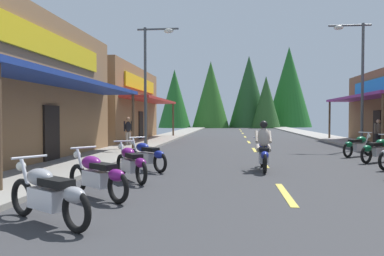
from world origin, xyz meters
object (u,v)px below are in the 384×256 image
(pedestrian_browsing, at_px, (128,130))
(motorcycle_parked_right_5, at_px, (378,149))
(motorcycle_parked_left_3, at_px, (146,155))
(streetlamp_right, at_px, (356,68))
(pedestrian_by_shop, at_px, (378,132))
(streetlamp_left, at_px, (151,70))
(motorcycle_parked_right_6, at_px, (358,145))
(motorcycle_parked_left_2, at_px, (131,162))
(rider_cruising_lead, at_px, (263,150))
(motorcycle_parked_left_0, at_px, (48,193))
(motorcycle_parked_left_1, at_px, (97,175))

(pedestrian_browsing, bearing_deg, motorcycle_parked_right_5, 13.04)
(motorcycle_parked_left_3, bearing_deg, streetlamp_right, -93.85)
(pedestrian_by_shop, bearing_deg, streetlamp_right, -111.75)
(pedestrian_by_shop, bearing_deg, streetlamp_left, -111.68)
(motorcycle_parked_right_6, distance_m, motorcycle_parked_left_2, 10.47)
(motorcycle_parked_left_3, bearing_deg, motorcycle_parked_right_6, -105.87)
(motorcycle_parked_right_5, relative_size, rider_cruising_lead, 0.81)
(streetlamp_right, height_order, pedestrian_browsing, streetlamp_right)
(pedestrian_browsing, bearing_deg, streetlamp_left, 0.74)
(motorcycle_parked_right_5, distance_m, motorcycle_parked_left_3, 8.57)
(pedestrian_by_shop, bearing_deg, motorcycle_parked_right_6, -59.45)
(motorcycle_parked_left_3, distance_m, pedestrian_by_shop, 13.56)
(motorcycle_parked_right_6, distance_m, rider_cruising_lead, 6.27)
(streetlamp_left, height_order, pedestrian_by_shop, streetlamp_left)
(streetlamp_left, height_order, streetlamp_right, streetlamp_right)
(motorcycle_parked_left_3, height_order, pedestrian_browsing, pedestrian_browsing)
(motorcycle_parked_left_2, relative_size, pedestrian_browsing, 1.06)
(motorcycle_parked_right_5, xyz_separation_m, motorcycle_parked_left_3, (-8.06, -2.91, 0.00))
(motorcycle_parked_left_2, bearing_deg, motorcycle_parked_right_5, -95.12)
(streetlamp_right, xyz_separation_m, rider_cruising_lead, (-5.47, -8.26, -3.59))
(streetlamp_right, distance_m, pedestrian_browsing, 12.66)
(motorcycle_parked_left_3, xyz_separation_m, rider_cruising_lead, (3.66, 0.38, 0.17))
(streetlamp_left, height_order, pedestrian_browsing, streetlamp_left)
(motorcycle_parked_left_0, height_order, pedestrian_by_shop, pedestrian_by_shop)
(motorcycle_parked_left_1, bearing_deg, motorcycle_parked_right_6, -95.57)
(motorcycle_parked_right_5, distance_m, pedestrian_by_shop, 6.31)
(streetlamp_left, relative_size, pedestrian_by_shop, 4.02)
(motorcycle_parked_left_2, height_order, pedestrian_browsing, pedestrian_browsing)
(streetlamp_right, distance_m, motorcycle_parked_left_1, 16.07)
(pedestrian_by_shop, height_order, pedestrian_browsing, pedestrian_browsing)
(motorcycle_parked_right_5, distance_m, pedestrian_browsing, 12.57)
(streetlamp_right, height_order, motorcycle_parked_left_1, streetlamp_right)
(motorcycle_parked_left_2, xyz_separation_m, rider_cruising_lead, (3.63, 2.26, 0.17))
(streetlamp_left, relative_size, streetlamp_right, 0.96)
(motorcycle_parked_left_0, xyz_separation_m, pedestrian_by_shop, (10.50, 14.62, 0.41))
(motorcycle_parked_right_5, bearing_deg, motorcycle_parked_left_0, -171.52)
(motorcycle_parked_left_3, relative_size, pedestrian_by_shop, 1.04)
(motorcycle_parked_left_2, bearing_deg, motorcycle_parked_left_1, 140.61)
(motorcycle_parked_left_1, xyz_separation_m, pedestrian_browsing, (-3.00, 12.64, 0.49))
(rider_cruising_lead, relative_size, pedestrian_by_shop, 1.36)
(motorcycle_parked_right_5, distance_m, motorcycle_parked_left_2, 9.35)
(motorcycle_parked_right_6, height_order, rider_cruising_lead, rider_cruising_lead)
(rider_cruising_lead, bearing_deg, pedestrian_browsing, 41.00)
(motorcycle_parked_left_0, distance_m, rider_cruising_lead, 7.31)
(motorcycle_parked_right_5, bearing_deg, motorcycle_parked_left_2, 172.64)
(rider_cruising_lead, height_order, pedestrian_by_shop, same)
(streetlamp_right, bearing_deg, rider_cruising_lead, -123.49)
(streetlamp_left, height_order, motorcycle_parked_left_3, streetlamp_left)
(motorcycle_parked_left_1, relative_size, rider_cruising_lead, 0.83)
(streetlamp_left, bearing_deg, motorcycle_parked_left_2, -80.80)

